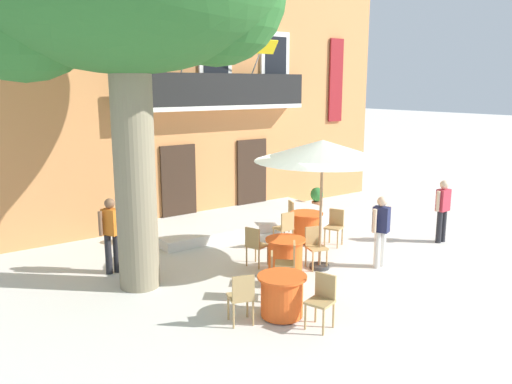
# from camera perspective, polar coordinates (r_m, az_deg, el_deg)

# --- Properties ---
(ground_plane) EXTENTS (120.00, 120.00, 0.00)m
(ground_plane) POSITION_cam_1_polar(r_m,az_deg,el_deg) (11.90, 7.02, -7.86)
(ground_plane) COLOR silver
(building_facade) EXTENTS (13.00, 5.09, 7.50)m
(building_facade) POSITION_cam_1_polar(r_m,az_deg,el_deg) (17.15, -8.11, 10.90)
(building_facade) COLOR #CC844C
(building_facade) RESTS_ON ground
(entrance_step_platform) EXTENTS (5.67, 2.35, 0.25)m
(entrance_step_platform) POSITION_cam_1_polar(r_m,az_deg,el_deg) (14.95, -1.97, -3.17)
(entrance_step_platform) COLOR silver
(entrance_step_platform) RESTS_ON ground
(cafe_table_near_tree) EXTENTS (0.86, 0.86, 0.76)m
(cafe_table_near_tree) POSITION_cam_1_polar(r_m,az_deg,el_deg) (11.16, 3.26, -7.00)
(cafe_table_near_tree) COLOR #EA561E
(cafe_table_near_tree) RESTS_ON ground
(cafe_chair_near_tree_0) EXTENTS (0.56, 0.56, 0.91)m
(cafe_chair_near_tree_0) POSITION_cam_1_polar(r_m,az_deg,el_deg) (10.41, 3.67, -7.62)
(cafe_chair_near_tree_0) COLOR tan
(cafe_chair_near_tree_0) RESTS_ON ground
(cafe_chair_near_tree_1) EXTENTS (0.49, 0.49, 0.91)m
(cafe_chair_near_tree_1) POSITION_cam_1_polar(r_m,az_deg,el_deg) (11.50, 6.54, -5.77)
(cafe_chair_near_tree_1) COLOR tan
(cafe_chair_near_tree_1) RESTS_ON ground
(cafe_chair_near_tree_2) EXTENTS (0.50, 0.50, 0.91)m
(cafe_chair_near_tree_2) POSITION_cam_1_polar(r_m,az_deg,el_deg) (11.46, -0.09, -5.75)
(cafe_chair_near_tree_2) COLOR tan
(cafe_chair_near_tree_2) RESTS_ON ground
(cafe_table_middle) EXTENTS (0.86, 0.86, 0.76)m
(cafe_table_middle) POSITION_cam_1_polar(r_m,az_deg,el_deg) (9.13, 2.89, -11.39)
(cafe_table_middle) COLOR #EA561E
(cafe_table_middle) RESTS_ON ground
(cafe_chair_middle_0) EXTENTS (0.51, 0.51, 0.91)m
(cafe_chair_middle_0) POSITION_cam_1_polar(r_m,az_deg,el_deg) (8.79, -1.60, -11.35)
(cafe_chair_middle_0) COLOR tan
(cafe_chair_middle_0) RESTS_ON ground
(cafe_chair_middle_1) EXTENTS (0.50, 0.50, 0.91)m
(cafe_chair_middle_1) POSITION_cam_1_polar(r_m,az_deg,el_deg) (8.78, 7.34, -11.49)
(cafe_chair_middle_1) COLOR tan
(cafe_chair_middle_1) RESTS_ON ground
(cafe_chair_middle_2) EXTENTS (0.56, 0.56, 0.91)m
(cafe_chair_middle_2) POSITION_cam_1_polar(r_m,az_deg,el_deg) (9.77, 2.38, -8.92)
(cafe_chair_middle_2) COLOR tan
(cafe_chair_middle_2) RESTS_ON ground
(cafe_table_front) EXTENTS (0.86, 0.86, 0.76)m
(cafe_table_front) POSITION_cam_1_polar(r_m,az_deg,el_deg) (13.37, 5.58, -3.84)
(cafe_table_front) COLOR #EA561E
(cafe_table_front) RESTS_ON ground
(cafe_chair_front_0) EXTENTS (0.53, 0.53, 0.91)m
(cafe_chair_front_0) POSITION_cam_1_polar(r_m,az_deg,el_deg) (13.14, 8.73, -3.59)
(cafe_chair_front_0) COLOR tan
(cafe_chair_front_0) RESTS_ON ground
(cafe_chair_front_1) EXTENTS (0.52, 0.52, 0.91)m
(cafe_chair_front_1) POSITION_cam_1_polar(r_m,az_deg,el_deg) (14.00, 4.29, -2.52)
(cafe_chair_front_1) COLOR tan
(cafe_chair_front_1) RESTS_ON ground
(cafe_chair_front_2) EXTENTS (0.41, 0.41, 0.91)m
(cafe_chair_front_2) POSITION_cam_1_polar(r_m,az_deg,el_deg) (12.83, 3.23, -3.85)
(cafe_chair_front_2) COLOR tan
(cafe_chair_front_2) RESTS_ON ground
(cafe_umbrella) EXTENTS (2.90, 2.90, 2.85)m
(cafe_umbrella) POSITION_cam_1_polar(r_m,az_deg,el_deg) (10.99, 7.36, 4.52)
(cafe_umbrella) COLOR #997A56
(cafe_umbrella) RESTS_ON ground
(ground_planter_left) EXTENTS (0.44, 0.44, 0.55)m
(ground_planter_left) POSITION_cam_1_polar(r_m,az_deg,el_deg) (13.57, -13.56, -4.25)
(ground_planter_left) COLOR #995638
(ground_planter_left) RESTS_ON ground
(ground_planter_right) EXTENTS (0.42, 0.42, 0.71)m
(ground_planter_right) POSITION_cam_1_polar(r_m,az_deg,el_deg) (16.91, 6.75, -0.55)
(ground_planter_right) COLOR #995638
(ground_planter_right) RESTS_ON ground
(pedestrian_near_entrance) EXTENTS (0.53, 0.40, 1.61)m
(pedestrian_near_entrance) POSITION_cam_1_polar(r_m,az_deg,el_deg) (11.65, 13.67, -3.87)
(pedestrian_near_entrance) COLOR silver
(pedestrian_near_entrance) RESTS_ON ground
(pedestrian_mid_plaza) EXTENTS (0.53, 0.22, 1.62)m
(pedestrian_mid_plaza) POSITION_cam_1_polar(r_m,az_deg,el_deg) (13.95, 19.97, -1.63)
(pedestrian_mid_plaza) COLOR #232328
(pedestrian_mid_plaza) RESTS_ON ground
(pedestrian_by_tree) EXTENTS (0.53, 0.40, 1.65)m
(pedestrian_by_tree) POSITION_cam_1_polar(r_m,az_deg,el_deg) (11.40, -15.74, -4.20)
(pedestrian_by_tree) COLOR #232328
(pedestrian_by_tree) RESTS_ON ground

